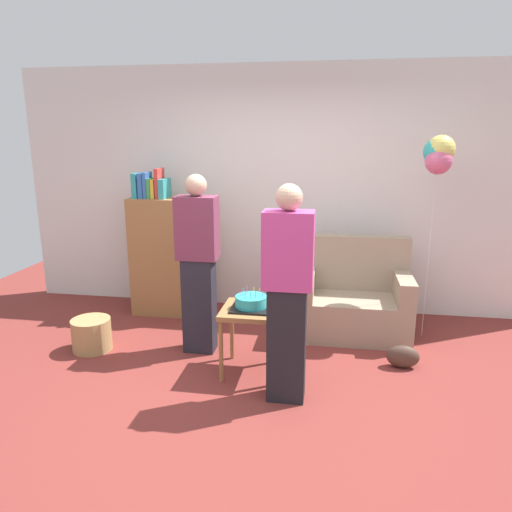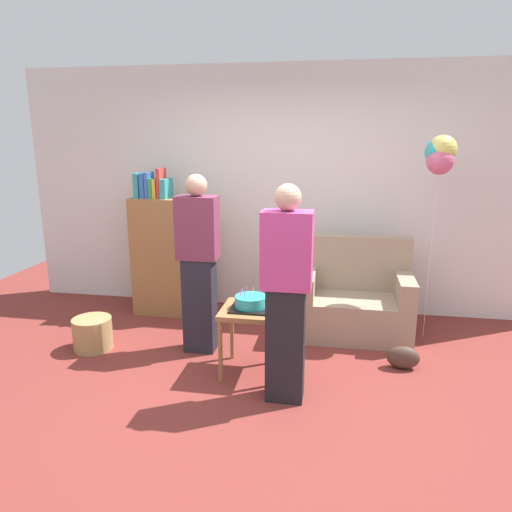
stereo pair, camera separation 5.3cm
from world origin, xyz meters
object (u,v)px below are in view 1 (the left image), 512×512
at_px(bookshelf, 168,254).
at_px(person_holding_cake, 287,294).
at_px(birthday_cake, 251,303).
at_px(handbag, 403,357).
at_px(side_table, 251,318).
at_px(balloon_bunch, 439,154).
at_px(couch, 353,300).
at_px(person_blowing_candles, 198,264).
at_px(wicker_basket, 92,334).

height_order(bookshelf, person_holding_cake, person_holding_cake).
bearing_deg(birthday_cake, handbag, 12.27).
bearing_deg(bookshelf, birthday_cake, -47.20).
bearing_deg(side_table, birthday_cake, -157.82).
height_order(side_table, person_holding_cake, person_holding_cake).
relative_size(person_holding_cake, balloon_bunch, 0.83).
height_order(couch, side_table, couch).
xyz_separation_m(side_table, birthday_cake, (-0.00, -0.00, 0.14)).
height_order(couch, birthday_cake, couch).
distance_m(person_blowing_candles, wicker_basket, 1.22).
distance_m(bookshelf, handbag, 2.67).
distance_m(bookshelf, balloon_bunch, 2.94).
relative_size(side_table, balloon_bunch, 0.29).
bearing_deg(bookshelf, person_blowing_candles, -55.92).
relative_size(bookshelf, side_table, 2.84).
distance_m(bookshelf, birthday_cake, 1.68).
relative_size(couch, handbag, 3.93).
distance_m(side_table, balloon_bunch, 2.29).
height_order(birthday_cake, person_blowing_candles, person_blowing_candles).
distance_m(side_table, birthday_cake, 0.14).
bearing_deg(person_blowing_candles, balloon_bunch, -2.80).
xyz_separation_m(bookshelf, handbag, (2.42, -0.96, -0.58)).
height_order(person_holding_cake, balloon_bunch, balloon_bunch).
bearing_deg(birthday_cake, person_blowing_candles, 147.49).
bearing_deg(wicker_basket, person_holding_cake, -16.41).
xyz_separation_m(couch, bookshelf, (-2.01, 0.24, 0.34)).
relative_size(couch, birthday_cake, 3.44).
height_order(birthday_cake, wicker_basket, birthday_cake).
bearing_deg(couch, balloon_bunch, 1.97).
height_order(couch, balloon_bunch, balloon_bunch).
bearing_deg(side_table, bookshelf, 132.80).
bearing_deg(bookshelf, couch, -6.71).
height_order(bookshelf, balloon_bunch, balloon_bunch).
height_order(bookshelf, person_blowing_candles, person_blowing_candles).
bearing_deg(person_blowing_candles, wicker_basket, 168.73).
xyz_separation_m(person_blowing_candles, person_holding_cake, (0.87, -0.72, 0.00)).
xyz_separation_m(couch, person_holding_cake, (-0.54, -1.37, 0.49)).
bearing_deg(wicker_basket, person_blowing_candles, 9.28).
xyz_separation_m(birthday_cake, wicker_basket, (-1.54, 0.18, -0.47)).
bearing_deg(wicker_basket, side_table, -6.71).
bearing_deg(person_blowing_candles, birthday_cake, -53.07).
distance_m(birthday_cake, handbag, 1.41).
bearing_deg(side_table, wicker_basket, 173.29).
relative_size(couch, side_table, 1.94).
relative_size(birthday_cake, person_holding_cake, 0.20).
distance_m(couch, handbag, 0.86).
bearing_deg(couch, handbag, -60.33).
distance_m(bookshelf, person_holding_cake, 2.18).
bearing_deg(handbag, birthday_cake, -167.73).
relative_size(handbag, balloon_bunch, 0.14).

